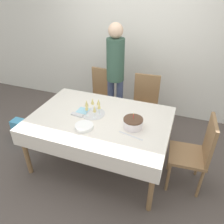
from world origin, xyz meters
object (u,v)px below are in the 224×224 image
Objects in this scene: dining_chair_far_right at (145,103)px; dining_chair_right_end at (196,151)px; person_standing at (115,67)px; gift_bag at (22,129)px; birthday_cake at (133,123)px; plate_stack_main at (84,126)px; dining_chair_far_left at (100,95)px; champagne_tray at (93,108)px.

dining_chair_right_end is (0.82, -0.92, 0.00)m from dining_chair_far_right.
person_standing reaches higher than gift_bag.
birthday_cake is 0.58m from plate_stack_main.
dining_chair_far_left reaches higher than birthday_cake.
dining_chair_far_left is 3.15× the size of champagne_tray.
birthday_cake reaches higher than gift_bag.
birthday_cake is at bearing -86.25° from dining_chair_far_right.
plate_stack_main is at bearing -84.54° from champagne_tray.
birthday_cake is at bearing -49.36° from dining_chair_far_left.
birthday_cake is at bearing -176.15° from dining_chair_right_end.
gift_bag is at bearing -138.91° from dining_chair_far_left.
gift_bag is at bearing 177.40° from birthday_cake.
gift_bag is (-2.60, 0.03, -0.37)m from dining_chair_right_end.
dining_chair_far_right is at bearing 93.75° from birthday_cake.
dining_chair_far_left is 1.83m from dining_chair_right_end.
birthday_cake is 1.05× the size of plate_stack_main.
dining_chair_right_end reaches higher than birthday_cake.
person_standing is (-0.59, 1.05, 0.25)m from birthday_cake.
dining_chair_far_right is 4.43× the size of plate_stack_main.
dining_chair_right_end is 4.43× the size of plate_stack_main.
dining_chair_right_end is at bearing -30.11° from dining_chair_far_left.
champagne_tray is at bearing 95.46° from plate_stack_main.
person_standing is at bearing 37.51° from gift_bag.
dining_chair_far_right is 1.29m from plate_stack_main.
dining_chair_far_left is 1.30m from birthday_cake.
birthday_cake is 1.95m from gift_bag.
dining_chair_far_right is 1.00× the size of dining_chair_right_end.
person_standing reaches higher than dining_chair_right_end.
plate_stack_main is (-1.29, -0.26, 0.21)m from dining_chair_right_end.
gift_bag is at bearing 179.27° from dining_chair_right_end.
dining_chair_far_left is 0.77m from dining_chair_far_right.
dining_chair_far_right is 2.93× the size of gift_bag.
plate_stack_main is (0.03, -0.33, -0.06)m from champagne_tray.
dining_chair_right_end is 0.57× the size of person_standing.
person_standing is (-0.03, 0.93, 0.22)m from champagne_tray.
plate_stack_main is (0.30, -1.18, 0.21)m from dining_chair_far_left.
dining_chair_right_end is at bearing -48.39° from dining_chair_far_right.
birthday_cake is (0.06, -0.97, 0.25)m from dining_chair_far_right.
dining_chair_right_end is 2.93× the size of gift_bag.
birthday_cake is (-0.75, -0.05, 0.25)m from dining_chair_right_end.
gift_bag is (-1.25, -0.96, -0.87)m from person_standing.
dining_chair_far_right is 0.57× the size of person_standing.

